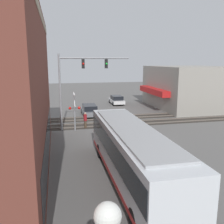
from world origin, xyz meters
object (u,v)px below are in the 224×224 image
pedestrian_at_crossing (85,120)px  parked_car_white (117,100)px  pedestrian_near_bus (164,164)px  crossing_signal (74,108)px  parked_car_grey (89,110)px  city_bus (131,152)px

pedestrian_at_crossing → parked_car_white: bearing=-26.0°
parked_car_white → pedestrian_near_bus: size_ratio=2.58×
pedestrian_at_crossing → crossing_signal: bearing=123.2°
crossing_signal → parked_car_grey: crossing_signal is taller
parked_car_grey → crossing_signal: bearing=160.9°
city_bus → parked_car_white: city_bus is taller
pedestrian_at_crossing → parked_car_grey: bearing=-11.4°
crossing_signal → parked_car_white: size_ratio=0.90×
city_bus → pedestrian_at_crossing: size_ratio=7.36×
parked_car_grey → pedestrian_at_crossing: pedestrian_at_crossing is taller
city_bus → pedestrian_at_crossing: bearing=5.8°
crossing_signal → parked_car_white: crossing_signal is taller
pedestrian_near_bus → city_bus: bearing=90.8°
pedestrian_at_crossing → pedestrian_near_bus: bearing=-165.0°
parked_car_white → pedestrian_at_crossing: pedestrian_at_crossing is taller
city_bus → crossing_signal: 11.72m
city_bus → pedestrian_at_crossing: 12.30m
crossing_signal → pedestrian_near_bus: 12.34m
crossing_signal → parked_car_grey: (6.82, -2.35, -1.64)m
parked_car_white → parked_car_grey: bearing=144.2°
crossing_signal → pedestrian_at_crossing: size_ratio=2.31×
parked_car_grey → pedestrian_at_crossing: size_ratio=2.96×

